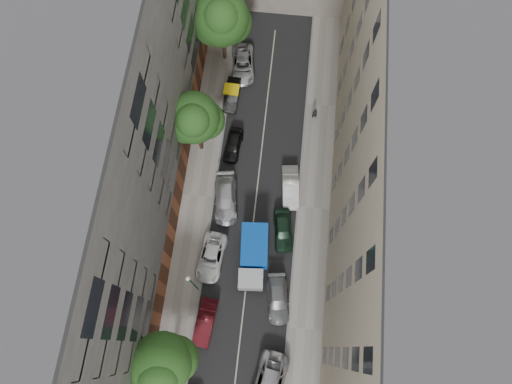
# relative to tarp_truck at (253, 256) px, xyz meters

# --- Properties ---
(ground) EXTENTS (120.00, 120.00, 0.00)m
(ground) POSITION_rel_tarp_truck_xyz_m (-0.39, 5.42, -1.45)
(ground) COLOR #4C4C49
(ground) RESTS_ON ground
(road_surface) EXTENTS (8.00, 44.00, 0.02)m
(road_surface) POSITION_rel_tarp_truck_xyz_m (-0.39, 5.42, -1.44)
(road_surface) COLOR black
(road_surface) RESTS_ON ground
(sidewalk_left) EXTENTS (3.00, 44.00, 0.15)m
(sidewalk_left) POSITION_rel_tarp_truck_xyz_m (-5.89, 5.42, -1.38)
(sidewalk_left) COLOR gray
(sidewalk_left) RESTS_ON ground
(sidewalk_right) EXTENTS (3.00, 44.00, 0.15)m
(sidewalk_right) POSITION_rel_tarp_truck_xyz_m (5.11, 5.42, -1.38)
(sidewalk_right) COLOR gray
(sidewalk_right) RESTS_ON ground
(building_left) EXTENTS (8.00, 44.00, 20.00)m
(building_left) POSITION_rel_tarp_truck_xyz_m (-11.39, 5.42, 8.55)
(building_left) COLOR #484543
(building_left) RESTS_ON ground
(building_right) EXTENTS (8.00, 44.00, 20.00)m
(building_right) POSITION_rel_tarp_truck_xyz_m (10.61, 5.42, 8.55)
(building_right) COLOR tan
(building_right) RESTS_ON ground
(tarp_truck) EXTENTS (2.63, 5.84, 2.63)m
(tarp_truck) POSITION_rel_tarp_truck_xyz_m (0.00, 0.00, 0.00)
(tarp_truck) COLOR black
(tarp_truck) RESTS_ON ground
(car_left_1) EXTENTS (1.84, 4.26, 1.36)m
(car_left_1) POSITION_rel_tarp_truck_xyz_m (-3.49, -5.98, -0.77)
(car_left_1) COLOR #4C0F15
(car_left_1) RESTS_ON ground
(car_left_2) EXTENTS (2.58, 4.86, 1.30)m
(car_left_2) POSITION_rel_tarp_truck_xyz_m (-3.77, -0.38, -0.80)
(car_left_2) COLOR white
(car_left_2) RESTS_ON ground
(car_left_3) EXTENTS (2.77, 5.30, 1.47)m
(car_left_3) POSITION_rel_tarp_truck_xyz_m (-3.19, 5.22, -0.72)
(car_left_3) COLOR #B7B7BC
(car_left_3) RESTS_ON ground
(car_left_4) EXTENTS (1.84, 3.88, 1.28)m
(car_left_4) POSITION_rel_tarp_truck_xyz_m (-3.19, 10.82, -0.81)
(car_left_4) COLOR black
(car_left_4) RESTS_ON ground
(car_left_5) EXTENTS (1.51, 4.01, 1.31)m
(car_left_5) POSITION_rel_tarp_truck_xyz_m (-3.99, 16.33, -0.80)
(car_left_5) COLOR black
(car_left_5) RESTS_ON ground
(car_left_6) EXTENTS (2.96, 5.24, 1.38)m
(car_left_6) POSITION_rel_tarp_truck_xyz_m (-3.32, 20.02, -0.76)
(car_left_6) COLOR #B4B4B9
(car_left_6) RESTS_ON ground
(car_right_1) EXTENTS (2.45, 4.61, 1.27)m
(car_right_1) POSITION_rel_tarp_truck_xyz_m (2.52, -3.38, -0.81)
(car_right_1) COLOR slate
(car_right_1) RESTS_ON ground
(car_right_2) EXTENTS (2.24, 4.30, 1.40)m
(car_right_2) POSITION_rel_tarp_truck_xyz_m (2.41, 2.82, -0.75)
(car_right_2) COLOR black
(car_right_2) RESTS_ON ground
(car_right_3) EXTENTS (2.00, 4.47, 1.42)m
(car_right_3) POSITION_rel_tarp_truck_xyz_m (2.73, 7.02, -0.74)
(car_right_3) COLOR silver
(car_right_3) RESTS_ON ground
(tree_near) EXTENTS (4.98, 4.66, 7.99)m
(tree_near) POSITION_rel_tarp_truck_xyz_m (-5.65, -9.53, 4.03)
(tree_near) COLOR #382619
(tree_near) RESTS_ON sidewalk_left
(tree_mid) EXTENTS (4.91, 4.56, 8.72)m
(tree_mid) POSITION_rel_tarp_truck_xyz_m (-6.19, 10.31, 4.66)
(tree_mid) COLOR #382619
(tree_mid) RESTS_ON sidewalk_left
(tree_far) EXTENTS (5.63, 5.41, 8.97)m
(tree_far) POSITION_rel_tarp_truck_xyz_m (-5.28, 20.96, 4.64)
(tree_far) COLOR #382619
(tree_far) RESTS_ON sidewalk_left
(lamp_post) EXTENTS (0.36, 0.36, 6.58)m
(lamp_post) POSITION_rel_tarp_truck_xyz_m (-4.59, -3.22, 2.74)
(lamp_post) COLOR #164F33
(lamp_post) RESTS_ON sidewalk_left
(pedestrian) EXTENTS (0.61, 0.46, 1.50)m
(pedestrian) POSITION_rel_tarp_truck_xyz_m (4.48, 14.96, -0.55)
(pedestrian) COLOR black
(pedestrian) RESTS_ON sidewalk_right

